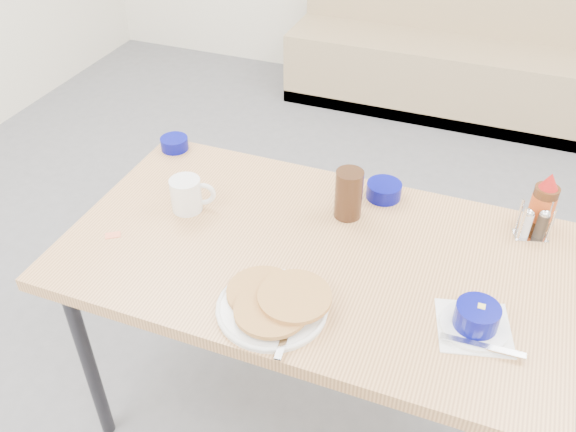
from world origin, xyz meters
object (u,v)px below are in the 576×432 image
(creamer_bowl, at_px, (174,144))
(coffee_mug, at_px, (188,194))
(pancake_plate, at_px, (274,304))
(butter_bowl, at_px, (384,190))
(grits_setting, at_px, (476,320))
(condiment_caddy, at_px, (533,226))
(dining_table, at_px, (312,266))
(syrup_bottle, at_px, (543,204))
(amber_tumbler, at_px, (349,194))
(booth_bench, at_px, (443,53))

(creamer_bowl, bearing_deg, coffee_mug, -53.77)
(pancake_plate, relative_size, butter_bowl, 2.68)
(grits_setting, height_order, butter_bowl, grits_setting)
(condiment_caddy, bearing_deg, dining_table, -169.34)
(pancake_plate, height_order, syrup_bottle, syrup_bottle)
(pancake_plate, height_order, amber_tumbler, amber_tumbler)
(butter_bowl, relative_size, amber_tumbler, 0.71)
(condiment_caddy, relative_size, syrup_bottle, 0.61)
(pancake_plate, distance_m, condiment_caddy, 0.79)
(syrup_bottle, bearing_deg, condiment_caddy, -103.18)
(creamer_bowl, bearing_deg, pancake_plate, -43.73)
(coffee_mug, xyz_separation_m, creamer_bowl, (-0.22, 0.29, -0.03))
(booth_bench, height_order, grits_setting, booth_bench)
(amber_tumbler, bearing_deg, creamer_bowl, 167.59)
(booth_bench, xyz_separation_m, butter_bowl, (0.12, -2.21, 0.43))
(creamer_bowl, bearing_deg, condiment_caddy, -2.67)
(dining_table, xyz_separation_m, amber_tumbler, (0.05, 0.19, 0.14))
(coffee_mug, height_order, amber_tumbler, amber_tumbler)
(dining_table, height_order, coffee_mug, coffee_mug)
(coffee_mug, distance_m, amber_tumbler, 0.48)
(butter_bowl, bearing_deg, grits_setting, -53.25)
(butter_bowl, xyz_separation_m, syrup_bottle, (0.46, 0.02, 0.06))
(butter_bowl, bearing_deg, condiment_caddy, -4.84)
(pancake_plate, xyz_separation_m, condiment_caddy, (0.58, 0.53, 0.02))
(grits_setting, distance_m, creamer_bowl, 1.19)
(creamer_bowl, height_order, syrup_bottle, syrup_bottle)
(coffee_mug, relative_size, creamer_bowl, 1.38)
(pancake_plate, distance_m, grits_setting, 0.49)
(booth_bench, bearing_deg, grits_setting, -80.11)
(booth_bench, height_order, butter_bowl, booth_bench)
(butter_bowl, relative_size, syrup_bottle, 0.59)
(pancake_plate, xyz_separation_m, butter_bowl, (0.14, 0.57, 0.00))
(pancake_plate, xyz_separation_m, grits_setting, (0.48, 0.12, 0.01))
(booth_bench, distance_m, pancake_plate, 2.82)
(grits_setting, distance_m, amber_tumbler, 0.53)
(grits_setting, bearing_deg, dining_table, 163.91)
(coffee_mug, distance_m, grits_setting, 0.90)
(coffee_mug, relative_size, amber_tumbler, 0.85)
(syrup_bottle, bearing_deg, amber_tumbler, -164.54)
(creamer_bowl, distance_m, syrup_bottle, 1.22)
(pancake_plate, distance_m, butter_bowl, 0.59)
(booth_bench, xyz_separation_m, condiment_caddy, (0.57, -2.25, 0.45))
(coffee_mug, relative_size, condiment_caddy, 1.16)
(condiment_caddy, bearing_deg, creamer_bowl, 161.53)
(grits_setting, distance_m, butter_bowl, 0.57)
(syrup_bottle, bearing_deg, butter_bowl, -177.72)
(creamer_bowl, distance_m, condiment_caddy, 1.20)
(syrup_bottle, bearing_deg, booth_bench, 104.90)
(pancake_plate, relative_size, condiment_caddy, 2.57)
(condiment_caddy, height_order, syrup_bottle, syrup_bottle)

